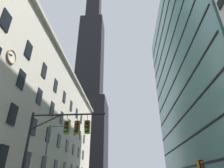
# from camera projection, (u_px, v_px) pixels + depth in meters

# --- Properties ---
(station_building) EXTENTS (13.03, 58.47, 24.31)m
(station_building) POSITION_uv_depth(u_px,v_px,m) (30.00, 120.00, 35.82)
(station_building) COLOR beige
(station_building) RESTS_ON ground
(dark_skyscraper) EXTENTS (22.81, 22.81, 216.40)m
(dark_skyscraper) POSITION_uv_depth(u_px,v_px,m) (90.00, 75.00, 123.58)
(dark_skyscraper) COLOR black
(dark_skyscraper) RESTS_ON ground
(glass_office_midrise) EXTENTS (17.84, 40.12, 44.27)m
(glass_office_midrise) POSITION_uv_depth(u_px,v_px,m) (215.00, 72.00, 39.52)
(glass_office_midrise) COLOR slate
(glass_office_midrise) RESTS_ON ground
(traffic_signal_mast) EXTENTS (6.45, 0.63, 7.05)m
(traffic_signal_mast) POSITION_uv_depth(u_px,v_px,m) (62.00, 135.00, 15.43)
(traffic_signal_mast) COLOR black
(traffic_signal_mast) RESTS_ON sidewalk_left
(street_lamppost) EXTENTS (2.39, 0.32, 7.51)m
(street_lamppost) POSITION_uv_depth(u_px,v_px,m) (49.00, 153.00, 20.53)
(street_lamppost) COLOR #47474C
(street_lamppost) RESTS_ON sidewalk_left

